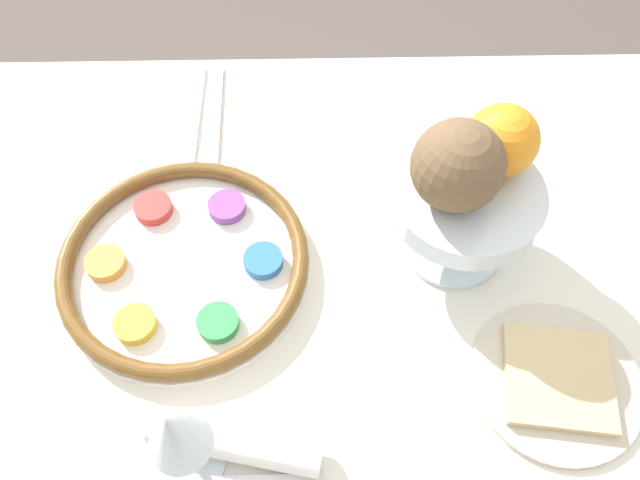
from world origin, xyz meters
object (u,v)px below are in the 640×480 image
object	(u,v)px
fruit_stand	(464,205)
bread_plate	(557,380)
napkin_roll	(235,443)
orange_fruit	(502,141)
seder_plate	(184,263)
wine_glass	(175,434)
coconut	(458,166)

from	to	relation	value
fruit_stand	bread_plate	xyz separation A→B (m)	(0.09, -0.18, -0.08)
napkin_roll	bread_plate	bearing A→B (deg)	10.56
orange_fruit	napkin_roll	world-z (taller)	orange_fruit
orange_fruit	bread_plate	size ratio (longest dim) A/B	0.43
seder_plate	orange_fruit	world-z (taller)	orange_fruit
wine_glass	coconut	distance (m)	0.38
seder_plate	napkin_roll	world-z (taller)	napkin_roll
wine_glass	orange_fruit	bearing A→B (deg)	41.72
seder_plate	coconut	bearing A→B (deg)	3.85
bread_plate	napkin_roll	bearing A→B (deg)	-169.44
wine_glass	bread_plate	xyz separation A→B (m)	(0.39, 0.08, -0.10)
wine_glass	bread_plate	distance (m)	0.41
orange_fruit	napkin_roll	size ratio (longest dim) A/B	0.44
seder_plate	coconut	world-z (taller)	coconut
orange_fruit	coconut	xyz separation A→B (m)	(-0.06, -0.04, 0.01)
orange_fruit	bread_plate	bearing A→B (deg)	-74.88
napkin_roll	orange_fruit	bearing A→B (deg)	44.10
orange_fruit	fruit_stand	bearing A→B (deg)	-133.16
fruit_stand	napkin_roll	distance (m)	0.36
seder_plate	wine_glass	bearing A→B (deg)	-82.09
fruit_stand	napkin_roll	bearing A→B (deg)	-136.27
seder_plate	orange_fruit	size ratio (longest dim) A/B	3.74
seder_plate	fruit_stand	world-z (taller)	fruit_stand
seder_plate	orange_fruit	distance (m)	0.40
wine_glass	napkin_roll	bearing A→B (deg)	19.69
fruit_stand	orange_fruit	xyz separation A→B (m)	(0.03, 0.04, 0.07)
orange_fruit	seder_plate	bearing A→B (deg)	-170.29
napkin_roll	coconut	bearing A→B (deg)	45.59
wine_glass	coconut	world-z (taller)	coconut
orange_fruit	wine_glass	bearing A→B (deg)	-138.28
wine_glass	napkin_roll	size ratio (longest dim) A/B	0.82
fruit_stand	bread_plate	distance (m)	0.22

